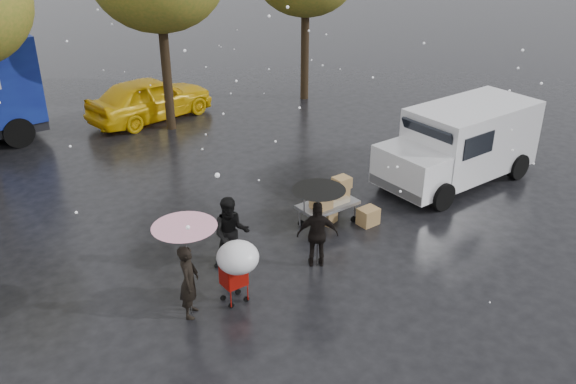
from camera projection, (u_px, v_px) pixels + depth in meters
ground at (278, 281)px, 13.16m from camera, size 90.00×90.00×0.00m
person_pink at (189, 281)px, 11.77m from camera, size 0.65×0.67×1.56m
person_middle at (231, 233)px, 13.30m from camera, size 1.04×0.97×1.70m
person_black at (318, 234)px, 13.39m from camera, size 0.97×0.84×1.56m
umbrella_pink at (185, 234)px, 11.30m from camera, size 1.23×1.23×2.00m
umbrella_black at (319, 196)px, 12.98m from camera, size 1.16×1.16×1.88m
vendor_cart at (331, 197)px, 15.15m from camera, size 1.52×0.80×1.27m
shopping_cart at (237, 260)px, 11.92m from camera, size 0.84×0.84×1.46m
white_van at (462, 143)px, 17.30m from camera, size 4.91×2.18×2.20m
box_ground_near at (368, 216)px, 15.32m from camera, size 0.49×0.40×0.44m
box_ground_far at (328, 216)px, 15.43m from camera, size 0.53×0.46×0.34m
yellow_taxi at (150, 98)px, 22.26m from camera, size 4.93×2.60×1.60m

